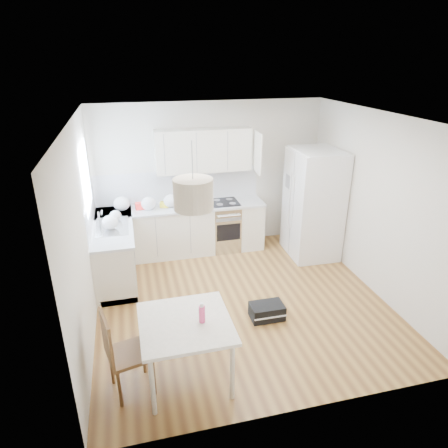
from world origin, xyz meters
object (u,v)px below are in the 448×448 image
object	(u,v)px
refrigerator	(314,204)
dining_chair	(130,352)
dining_table	(186,328)
gym_bag	(267,311)

from	to	relation	value
refrigerator	dining_chair	bearing A→B (deg)	-140.87
dining_table	gym_bag	world-z (taller)	dining_table
refrigerator	gym_bag	world-z (taller)	refrigerator
dining_table	dining_chair	bearing A→B (deg)	-178.87
dining_chair	refrigerator	bearing A→B (deg)	24.64
dining_table	gym_bag	distance (m)	1.63
refrigerator	dining_chair	size ratio (longest dim) A/B	1.90
dining_table	dining_chair	world-z (taller)	dining_chair
gym_bag	dining_chair	bearing A→B (deg)	-154.80
refrigerator	dining_chair	world-z (taller)	refrigerator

